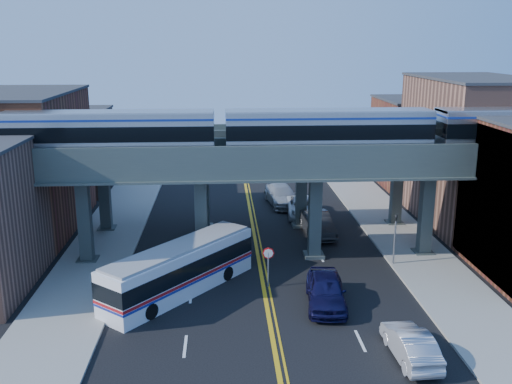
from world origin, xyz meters
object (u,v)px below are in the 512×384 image
stop_sign (268,261)px  car_lane_a (326,290)px  car_lane_d (282,195)px  car_lane_c (302,207)px  transit_bus (180,270)px  transit_train (328,131)px  traffic_signal (395,234)px  car_parked_curb (411,344)px  car_lane_b (317,224)px

stop_sign → car_lane_a: size_ratio=0.48×
car_lane_a → car_lane_d: 21.42m
car_lane_a → car_lane_c: bearing=92.4°
stop_sign → transit_bus: bearing=-175.2°
transit_bus → car_lane_a: 8.91m
transit_train → car_lane_d: bearing=96.9°
car_lane_c → transit_train: bearing=-86.8°
car_lane_a → transit_bus: bearing=171.0°
traffic_signal → transit_bus: 14.78m
car_parked_curb → traffic_signal: bearing=-105.3°
transit_train → stop_sign: (-4.44, -5.00, -7.35)m
transit_train → transit_bus: (-9.89, -5.46, -7.63)m
car_lane_b → car_parked_curb: 18.55m
stop_sign → car_parked_curb: bearing=-54.8°
traffic_signal → car_lane_a: traffic_signal is taller
car_lane_c → car_lane_d: size_ratio=0.94×
transit_train → transit_bus: transit_train is taller
stop_sign → car_lane_b: stop_sign is taller
traffic_signal → car_lane_a: (-5.75, -5.77, -1.37)m
car_lane_c → car_lane_d: car_lane_d is taller
car_lane_c → car_lane_a: bearing=-91.6°
transit_bus → car_lane_b: size_ratio=1.83×
transit_train → car_lane_c: (-0.19, 9.84, -8.29)m
transit_bus → traffic_signal: bearing=-36.3°
car_lane_a → car_lane_d: (-0.35, 21.41, -0.02)m
transit_train → car_lane_c: transit_train is taller
stop_sign → transit_bus: (-5.44, -0.46, -0.28)m
car_lane_d → transit_bus: bearing=-121.0°
transit_bus → car_lane_b: bearing=-4.9°
traffic_signal → car_lane_a: bearing=-134.9°
car_lane_c → car_lane_d: (-1.45, 3.81, 0.09)m
transit_train → stop_sign: 9.94m
car_lane_b → car_lane_c: car_lane_b is taller
stop_sign → car_lane_a: bearing=-41.3°
car_lane_b → car_parked_curb: bearing=-90.7°
transit_train → car_lane_a: bearing=-99.5°
transit_bus → car_lane_c: bearing=7.8°
transit_bus → car_lane_a: bearing=-64.9°
traffic_signal → car_parked_curb: 12.20m
stop_sign → car_lane_a: 4.27m
car_lane_b → transit_bus: bearing=-140.3°
transit_train → car_parked_curb: (1.76, -13.80, -8.34)m
traffic_signal → transit_bus: bearing=-166.4°
car_lane_b → car_lane_d: size_ratio=0.89×
stop_sign → car_lane_a: (3.15, -2.77, -0.83)m
transit_bus → car_lane_b: 14.36m
stop_sign → car_lane_c: 15.47m
car_lane_d → car_lane_c: bearing=-76.8°
stop_sign → traffic_signal: size_ratio=0.64×
transit_train → transit_bus: bearing=-151.1°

